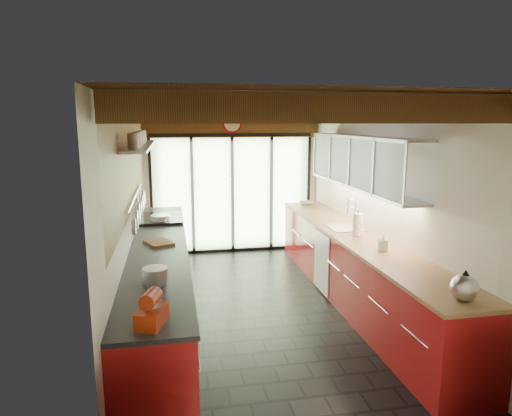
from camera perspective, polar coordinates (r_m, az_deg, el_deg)
name	(u,v)px	position (r m, az deg, el deg)	size (l,w,h in m)	color
ground	(261,308)	(6.06, 0.67, -12.40)	(5.50, 5.50, 0.00)	black
room_shell	(262,182)	(5.62, 0.71, 3.29)	(5.50, 5.50, 5.50)	silver
ceiling_beams	(256,115)	(5.94, -0.01, 11.51)	(3.14, 5.06, 4.90)	#593316
glass_door	(232,162)	(8.26, -2.99, 5.72)	(2.95, 0.10, 2.90)	#C6EAAD
left_counter	(160,281)	(5.79, -11.93, -8.87)	(0.68, 5.00, 0.92)	#AB171A
range_stove	(162,248)	(7.17, -11.72, -4.93)	(0.66, 0.90, 0.97)	silver
right_counter	(355,268)	(6.26, 12.29, -7.39)	(0.68, 5.00, 0.92)	#AB171A
sink_assembly	(346,225)	(6.49, 11.21, -2.12)	(0.45, 0.52, 0.43)	silver
upper_cabinets_right	(362,162)	(6.31, 13.05, 5.64)	(0.34, 3.00, 3.00)	silver
left_wall_fixtures	(140,171)	(5.80, -14.33, 4.49)	(0.28, 2.60, 0.96)	silver
stand_mixer	(152,310)	(3.50, -12.92, -12.37)	(0.25, 0.33, 0.27)	#AD2B0D
pot_large	(155,276)	(4.32, -12.49, -8.27)	(0.23, 0.23, 0.15)	silver
pot_small	(160,219)	(6.86, -11.86, -1.33)	(0.29, 0.29, 0.11)	silver
cutting_board	(159,243)	(5.68, -12.06, -4.25)	(0.27, 0.38, 0.03)	brown
kettle	(465,286)	(4.21, 24.62, -8.87)	(0.24, 0.29, 0.27)	silver
paper_towel	(358,225)	(6.07, 12.61, -2.06)	(0.16, 0.16, 0.35)	white
soap_bottle	(383,242)	(5.43, 15.61, -4.15)	(0.09, 0.09, 0.21)	silver
bowl	(306,203)	(8.19, 6.32, 0.62)	(0.24, 0.24, 0.06)	silver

